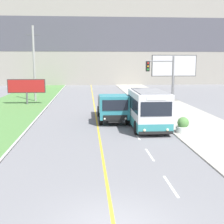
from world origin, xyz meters
TOP-DOWN VIEW (x-y plane):
  - lane_marking_centre at (0.38, 2.37)m, footprint 2.88×140.00m
  - apartment_block_background at (0.00, 64.20)m, footprint 80.00×8.04m
  - city_bus at (3.96, 14.44)m, footprint 2.67×5.66m
  - dump_truck at (1.43, 17.74)m, footprint 2.57×6.93m
  - utility_pole_far at (-7.79, 32.88)m, footprint 1.80×0.28m
  - traffic_light_mast at (5.37, 15.13)m, footprint 2.28×0.32m
  - billboard_large at (10.19, 29.76)m, footprint 5.73×0.24m
  - billboard_small at (-8.35, 29.95)m, footprint 4.62×0.24m
  - planter_round_near at (6.29, 12.90)m, footprint 1.06×1.06m
  - planter_round_second at (6.34, 17.47)m, footprint 1.11×1.11m
  - planter_round_third at (6.36, 22.05)m, footprint 0.98×0.98m
  - planter_round_far at (6.49, 26.63)m, footprint 1.08×1.08m

SIDE VIEW (x-z plane):
  - lane_marking_centre at x=0.38m, z-range 0.00..0.01m
  - planter_round_near at x=6.29m, z-range 0.00..1.17m
  - planter_round_third at x=6.36m, z-range 0.01..1.18m
  - planter_round_second at x=6.34m, z-range 0.00..1.20m
  - planter_round_far at x=6.49m, z-range 0.00..1.23m
  - dump_truck at x=1.43m, z-range 0.02..2.50m
  - city_bus at x=3.96m, z-range 0.02..3.12m
  - billboard_small at x=-8.35m, z-range 0.64..3.78m
  - traffic_light_mast at x=5.37m, z-range 0.79..6.54m
  - billboard_large at x=10.19m, z-range 1.54..7.64m
  - utility_pole_far at x=-7.79m, z-range 0.06..9.95m
  - apartment_block_background at x=0.00m, z-range 0.00..21.11m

